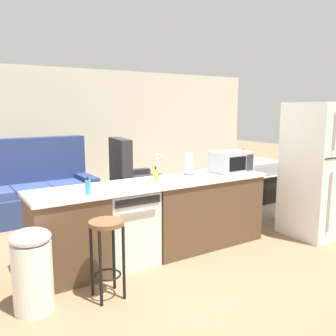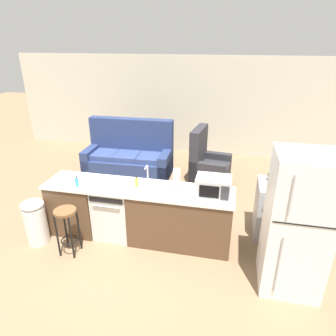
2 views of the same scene
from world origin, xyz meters
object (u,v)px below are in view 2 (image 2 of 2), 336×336
at_px(microwave, 213,186).
at_px(paper_towel_roll, 177,178).
at_px(trash_bin, 35,221).
at_px(dish_soap_bottle, 77,182).
at_px(refrigerator, 297,224).
at_px(bar_stool, 67,222).
at_px(soap_bottle, 137,182).
at_px(armchair, 206,165).
at_px(dishwasher, 115,211).
at_px(stove_range, 280,210).
at_px(couch, 130,157).
at_px(kettle, 273,176).

distance_m(microwave, paper_towel_roll, 0.59).
xyz_separation_m(microwave, trash_bin, (-2.67, -0.47, -0.66)).
height_order(dish_soap_bottle, trash_bin, dish_soap_bottle).
xyz_separation_m(refrigerator, bar_stool, (-3.09, -0.06, -0.38)).
xyz_separation_m(soap_bottle, armchair, (0.85, 2.38, -0.62)).
bearing_deg(microwave, trash_bin, -169.92).
distance_m(dishwasher, paper_towel_roll, 1.17).
xyz_separation_m(microwave, soap_bottle, (-1.16, 0.01, -0.07)).
bearing_deg(stove_range, couch, 149.79).
distance_m(refrigerator, microwave, 1.19).
relative_size(microwave, dish_soap_bottle, 2.84).
bearing_deg(microwave, dish_soap_bottle, -175.06).
bearing_deg(bar_stool, dishwasher, 51.19).
distance_m(soap_bottle, dish_soap_bottle, 0.91).
bearing_deg(microwave, soap_bottle, 179.44).
bearing_deg(bar_stool, paper_towel_roll, 27.74).
bearing_deg(stove_range, bar_stool, -159.45).
relative_size(paper_towel_roll, trash_bin, 0.38).
distance_m(microwave, dish_soap_bottle, 2.06).
bearing_deg(soap_bottle, kettle, 18.12).
distance_m(bar_stool, armchair, 3.47).
xyz_separation_m(stove_range, bar_stool, (-3.09, -1.16, 0.08)).
distance_m(kettle, armchair, 2.18).
bearing_deg(armchair, paper_towel_roll, -96.72).
distance_m(paper_towel_roll, dish_soap_bottle, 1.52).
xyz_separation_m(stove_range, refrigerator, (-0.00, -1.10, 0.46)).
height_order(soap_bottle, kettle, kettle).
relative_size(microwave, kettle, 2.44).
bearing_deg(refrigerator, armchair, 114.79).
xyz_separation_m(dishwasher, refrigerator, (2.60, -0.55, 0.49)).
xyz_separation_m(dish_soap_bottle, trash_bin, (-0.62, -0.30, -0.59)).
distance_m(couch, armchair, 1.83).
relative_size(soap_bottle, armchair, 0.15).
height_order(microwave, trash_bin, microwave).
relative_size(dishwasher, dish_soap_bottle, 4.77).
xyz_separation_m(dishwasher, microwave, (1.55, -0.00, 0.62)).
xyz_separation_m(bar_stool, armchair, (1.73, 3.00, -0.19)).
distance_m(stove_range, soap_bottle, 2.33).
bearing_deg(dish_soap_bottle, refrigerator, -6.83).
distance_m(stove_range, armchair, 2.29).
bearing_deg(dishwasher, couch, 103.74).
distance_m(microwave, soap_bottle, 1.16).
xyz_separation_m(dishwasher, kettle, (2.43, 0.68, 0.56)).
height_order(refrigerator, trash_bin, refrigerator).
distance_m(paper_towel_roll, trash_bin, 2.29).
bearing_deg(dish_soap_bottle, trash_bin, -154.50).
bearing_deg(trash_bin, soap_bottle, 17.79).
height_order(dish_soap_bottle, armchair, armchair).
bearing_deg(dishwasher, armchair, 62.60).
bearing_deg(soap_bottle, paper_towel_roll, 14.51).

